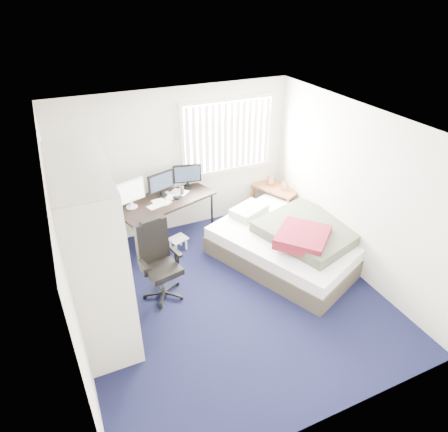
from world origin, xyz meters
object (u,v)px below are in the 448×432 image
nightstand (276,191)px  bed (291,242)px  desk (163,198)px  office_chair (159,267)px

nightstand → bed: size_ratio=0.35×
desk → office_chair: (-0.47, -1.27, -0.38)m
bed → desk: bearing=141.7°
desk → bed: 2.20m
nightstand → desk: bearing=179.6°
nightstand → bed: bearing=-109.9°
desk → office_chair: 1.41m
bed → nightstand: bearing=70.1°
desk → bed: bearing=-38.3°
desk → bed: size_ratio=0.66×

